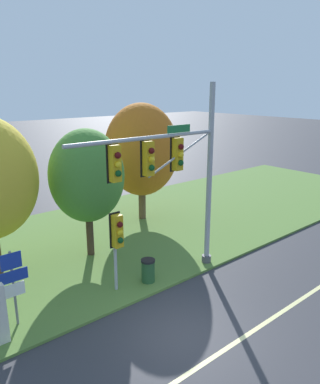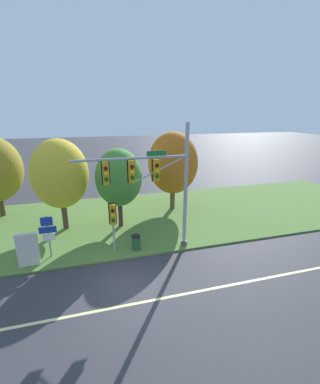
% 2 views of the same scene
% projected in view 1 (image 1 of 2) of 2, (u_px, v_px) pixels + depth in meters
% --- Properties ---
extents(ground_plane, '(160.00, 160.00, 0.00)m').
position_uv_depth(ground_plane, '(189.00, 334.00, 11.75)').
color(ground_plane, '#333338').
extents(lane_stripe, '(36.00, 0.16, 0.01)m').
position_uv_depth(lane_stripe, '(217.00, 355.00, 10.87)').
color(lane_stripe, beige).
rests_on(lane_stripe, ground).
extents(grass_verge, '(48.00, 11.50, 0.10)m').
position_uv_depth(grass_verge, '(68.00, 249.00, 17.83)').
color(grass_verge, '#517533').
rests_on(grass_verge, ground).
extents(traffic_signal_mast, '(6.57, 0.49, 7.60)m').
position_uv_depth(traffic_signal_mast, '(175.00, 168.00, 14.03)').
color(traffic_signal_mast, '#9EA0A5').
rests_on(traffic_signal_mast, grass_verge).
extents(pedestrian_signal_near_kerb, '(0.46, 0.55, 3.08)m').
position_uv_depth(pedestrian_signal_near_kerb, '(117.00, 236.00, 13.49)').
color(pedestrian_signal_near_kerb, '#9EA0A5').
rests_on(pedestrian_signal_near_kerb, grass_verge).
extents(route_sign_post, '(0.95, 0.08, 2.55)m').
position_uv_depth(route_sign_post, '(13.00, 280.00, 11.69)').
color(route_sign_post, slate).
rests_on(route_sign_post, grass_verge).
extents(tree_behind_signpost, '(3.27, 3.27, 5.74)m').
position_uv_depth(tree_behind_signpost, '(87.00, 176.00, 16.20)').
color(tree_behind_signpost, '#423021').
rests_on(tree_behind_signpost, grass_verge).
extents(tree_mid_verge, '(4.13, 4.13, 6.60)m').
position_uv_depth(tree_mid_verge, '(141.00, 150.00, 20.84)').
color(tree_mid_verge, brown).
rests_on(tree_mid_verge, grass_verge).
extents(trash_bin, '(0.56, 0.56, 0.93)m').
position_uv_depth(trash_bin, '(148.00, 270.00, 14.65)').
color(trash_bin, '#234C28').
rests_on(trash_bin, grass_verge).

